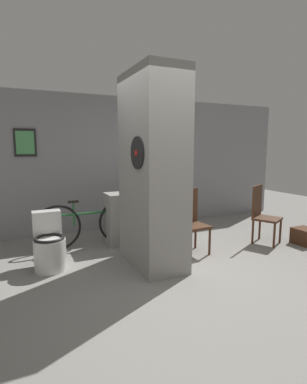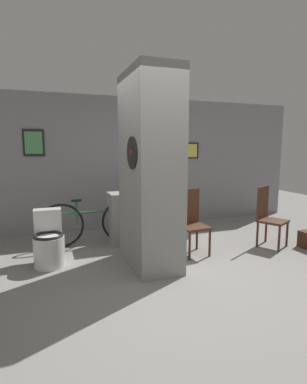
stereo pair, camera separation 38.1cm
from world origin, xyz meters
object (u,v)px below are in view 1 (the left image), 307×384
(toilet, at_px, (49,246))
(bottle_tall, at_px, (130,187))
(chair_by_doorway, at_px, (263,213))
(bicycle, at_px, (90,224))
(chair_near_pillar, at_px, (190,219))

(toilet, distance_m, bottle_tall, 1.64)
(toilet, relative_size, chair_by_doorway, 0.76)
(toilet, relative_size, bicycle, 0.43)
(chair_by_doorway, height_order, bicycle, chair_by_doorway)
(chair_by_doorway, bearing_deg, chair_near_pillar, 147.25)
(toilet, bearing_deg, chair_by_doorway, -6.09)
(toilet, bearing_deg, chair_near_pillar, -6.57)
(bicycle, bearing_deg, bottle_tall, -5.74)
(chair_by_doorway, distance_m, bottle_tall, 2.29)
(chair_near_pillar, height_order, chair_by_doorway, same)
(chair_near_pillar, relative_size, bottle_tall, 3.92)
(toilet, height_order, bottle_tall, bottle_tall)
(chair_near_pillar, distance_m, chair_by_doorway, 1.36)
(toilet, xyz_separation_m, chair_by_doorway, (3.41, -0.36, 0.21))
(chair_near_pillar, relative_size, bicycle, 0.56)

